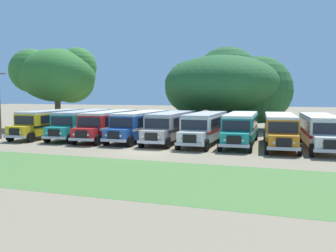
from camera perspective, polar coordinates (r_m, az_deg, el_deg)
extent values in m
plane|color=#84755B|center=(29.89, -3.76, -4.00)|extent=(220.00, 220.00, 0.00)
cube|color=#4C7538|center=(22.85, -11.63, -6.86)|extent=(80.00, 9.38, 0.01)
cube|color=yellow|center=(42.74, -17.07, 0.59)|extent=(2.70, 9.25, 2.10)
cube|color=black|center=(42.75, -17.07, 0.36)|extent=(2.73, 9.27, 0.24)
cube|color=black|center=(42.24, -15.44, 1.26)|extent=(0.22, 8.00, 0.80)
cube|color=black|center=(43.69, -18.23, 1.30)|extent=(0.22, 8.00, 0.80)
cube|color=#B2B2B7|center=(42.67, -17.11, 2.14)|extent=(2.62, 9.15, 0.22)
cube|color=yellow|center=(38.57, -21.56, -0.78)|extent=(2.23, 1.45, 1.05)
cube|color=black|center=(38.01, -22.26, -0.84)|extent=(1.10, 0.12, 0.70)
cube|color=#B7B7BC|center=(38.02, -22.28, -1.49)|extent=(2.40, 0.25, 0.24)
cube|color=black|center=(39.01, -20.98, 0.81)|extent=(2.20, 0.11, 0.84)
cube|color=black|center=(46.60, -13.82, 0.88)|extent=(0.90, 0.08, 1.30)
sphere|color=#EAE5C6|center=(37.52, -21.49, -0.89)|extent=(0.20, 0.20, 0.20)
sphere|color=#EAE5C6|center=(38.42, -23.11, -0.81)|extent=(0.20, 0.20, 0.20)
cylinder|color=black|center=(37.96, -20.03, -1.61)|extent=(0.30, 1.01, 1.00)
cylinder|color=black|center=(39.47, -22.79, -1.46)|extent=(0.30, 1.01, 1.00)
cylinder|color=black|center=(44.67, -13.58, -0.51)|extent=(0.30, 1.01, 1.00)
cylinder|color=black|center=(45.97, -16.13, -0.41)|extent=(0.30, 1.01, 1.00)
cube|color=teal|center=(40.99, -12.61, 0.51)|extent=(3.33, 9.39, 2.10)
cube|color=white|center=(41.01, -12.61, 0.27)|extent=(3.36, 9.41, 0.24)
cube|color=black|center=(40.68, -10.84, 1.21)|extent=(0.77, 7.97, 0.80)
cube|color=black|center=(41.81, -14.00, 1.25)|extent=(0.77, 7.97, 0.80)
cube|color=#B2B2B7|center=(40.92, -12.64, 2.13)|extent=(3.24, 9.28, 0.22)
cube|color=teal|center=(36.39, -16.32, -0.95)|extent=(2.32, 1.59, 1.05)
cube|color=black|center=(35.76, -16.92, -1.03)|extent=(1.10, 0.20, 0.70)
cube|color=#B7B7BC|center=(35.77, -16.93, -1.72)|extent=(2.41, 0.42, 0.24)
cube|color=black|center=(36.88, -15.83, 0.73)|extent=(2.20, 0.26, 0.84)
cube|color=white|center=(45.17, -10.00, 0.82)|extent=(0.90, 0.14, 1.30)
sphere|color=#EAE5C6|center=(35.36, -15.98, -1.07)|extent=(0.20, 0.20, 0.20)
sphere|color=#EAE5C6|center=(36.08, -17.91, -1.00)|extent=(0.20, 0.20, 0.20)
cylinder|color=black|center=(35.95, -14.56, -1.82)|extent=(0.37, 1.02, 1.00)
cylinder|color=black|center=(37.15, -17.82, -1.69)|extent=(0.37, 1.02, 1.00)
cylinder|color=black|center=(43.29, -9.40, -0.60)|extent=(0.37, 1.02, 1.00)
cylinder|color=black|center=(44.29, -12.25, -0.53)|extent=(0.37, 1.02, 1.00)
cube|color=red|center=(39.12, -8.73, 0.36)|extent=(2.97, 9.32, 2.10)
cube|color=white|center=(39.13, -8.73, 0.12)|extent=(3.00, 9.34, 0.24)
cube|color=black|center=(38.84, -6.85, 1.09)|extent=(0.45, 7.99, 0.80)
cube|color=black|center=(39.90, -10.21, 1.15)|extent=(0.45, 7.99, 0.80)
cube|color=beige|center=(39.04, -8.75, 2.06)|extent=(2.89, 9.21, 0.22)
cube|color=red|center=(34.45, -12.42, -1.19)|extent=(2.27, 1.51, 1.05)
cube|color=black|center=(33.80, -13.02, -1.28)|extent=(1.10, 0.16, 0.70)
cube|color=#B7B7BC|center=(33.82, -13.04, -2.01)|extent=(2.41, 0.32, 0.24)
cube|color=black|center=(34.95, -11.93, 0.59)|extent=(2.20, 0.17, 0.84)
cube|color=white|center=(43.35, -6.16, 0.69)|extent=(0.90, 0.11, 1.30)
sphere|color=#EAE5C6|center=(33.43, -12.02, -1.33)|extent=(0.20, 0.20, 0.20)
sphere|color=#EAE5C6|center=(34.11, -14.09, -1.24)|extent=(0.20, 0.20, 0.20)
cylinder|color=black|center=(34.04, -10.55, -2.12)|extent=(0.33, 1.01, 1.00)
cylinder|color=black|center=(35.18, -14.05, -1.96)|extent=(0.33, 1.01, 1.00)
cylinder|color=black|center=(41.48, -5.46, -0.80)|extent=(0.33, 1.01, 1.00)
cylinder|color=black|center=(42.42, -8.48, -0.70)|extent=(0.33, 1.01, 1.00)
cube|color=#23519E|center=(37.93, -3.90, 0.26)|extent=(2.71, 9.25, 2.10)
cube|color=silver|center=(37.94, -3.90, 0.01)|extent=(2.74, 9.27, 0.24)
cube|color=black|center=(37.66, -1.95, 1.00)|extent=(0.22, 8.00, 0.80)
cube|color=black|center=(38.70, -5.43, 1.09)|extent=(0.22, 8.00, 0.80)
cube|color=silver|center=(37.85, -3.91, 2.02)|extent=(2.63, 9.15, 0.22)
cube|color=#23519E|center=(33.24, -7.65, -1.34)|extent=(2.23, 1.45, 1.05)
cube|color=black|center=(32.59, -8.27, -1.43)|extent=(1.10, 0.12, 0.70)
cube|color=#B7B7BC|center=(32.61, -8.29, -2.19)|extent=(2.40, 0.25, 0.24)
cube|color=black|center=(33.74, -7.14, 0.51)|extent=(2.20, 0.11, 0.84)
cube|color=silver|center=(42.18, -1.32, 0.60)|extent=(0.90, 0.08, 1.30)
sphere|color=#EAE5C6|center=(32.22, -7.22, -1.49)|extent=(0.20, 0.20, 0.20)
sphere|color=#EAE5C6|center=(32.89, -9.38, -1.39)|extent=(0.20, 0.20, 0.20)
cylinder|color=black|center=(32.85, -5.71, -2.32)|extent=(0.30, 1.01, 1.00)
cylinder|color=black|center=(33.97, -9.35, -2.12)|extent=(0.30, 1.01, 1.00)
cylinder|color=black|center=(40.32, -0.58, -0.94)|extent=(0.30, 1.01, 1.00)
cylinder|color=black|center=(41.24, -3.70, -0.82)|extent=(0.30, 1.01, 1.00)
cube|color=#9E9993|center=(36.81, 0.68, 0.13)|extent=(2.71, 9.26, 2.10)
cube|color=#282828|center=(36.82, 0.68, -0.13)|extent=(2.74, 9.28, 0.24)
cube|color=black|center=(36.70, 2.71, 0.90)|extent=(0.22, 8.00, 0.80)
cube|color=black|center=(37.44, -1.04, 0.98)|extent=(0.22, 8.00, 0.80)
cube|color=#B2B2B7|center=(36.73, 0.68, 1.94)|extent=(2.63, 9.15, 0.22)
cube|color=#9E9993|center=(31.85, -2.13, -1.57)|extent=(2.23, 1.45, 1.05)
cube|color=black|center=(31.16, -2.59, -1.67)|extent=(1.10, 0.13, 0.70)
cube|color=#B7B7BC|center=(31.18, -2.62, -2.47)|extent=(2.40, 0.26, 0.24)
cube|color=black|center=(32.38, -1.73, 0.36)|extent=(2.20, 0.11, 0.84)
cube|color=#282828|center=(41.24, 2.57, 0.50)|extent=(0.90, 0.08, 1.30)
sphere|color=#EAE5C6|center=(30.88, -1.41, -1.73)|extent=(0.20, 0.20, 0.20)
sphere|color=#EAE5C6|center=(31.36, -3.83, -1.64)|extent=(0.20, 0.20, 0.20)
cylinder|color=black|center=(31.63, -0.02, -2.57)|extent=(0.30, 1.01, 1.00)
cylinder|color=black|center=(32.44, -4.06, -2.40)|extent=(0.30, 1.01, 1.00)
cylinder|color=black|center=(39.46, 3.63, -1.08)|extent=(0.30, 1.01, 1.00)
cylinder|color=black|center=(40.11, 0.30, -0.97)|extent=(0.30, 1.01, 1.00)
cube|color=silver|center=(35.57, 5.78, -0.06)|extent=(2.65, 9.24, 2.10)
cube|color=red|center=(35.59, 5.78, -0.33)|extent=(2.68, 9.26, 0.24)
cube|color=black|center=(35.58, 7.89, 0.73)|extent=(0.17, 8.00, 0.80)
cube|color=black|center=(36.11, 3.92, 0.82)|extent=(0.17, 8.00, 0.80)
cube|color=#B2B2B7|center=(35.49, 5.80, 1.81)|extent=(2.56, 9.14, 0.22)
cube|color=silver|center=(30.50, 3.63, -1.87)|extent=(2.22, 1.43, 1.05)
cube|color=black|center=(29.78, 3.27, -1.98)|extent=(1.10, 0.12, 0.70)
cube|color=#B7B7BC|center=(29.80, 3.25, -2.81)|extent=(2.40, 0.24, 0.24)
cube|color=black|center=(31.04, 3.95, 0.15)|extent=(2.20, 0.09, 0.84)
cube|color=red|center=(40.09, 7.20, 0.34)|extent=(0.90, 0.07, 1.30)
sphere|color=#EAE5C6|center=(29.56, 4.56, -2.04)|extent=(0.20, 0.20, 0.20)
sphere|color=#EAE5C6|center=(29.92, 1.95, -1.95)|extent=(0.20, 0.20, 0.20)
cylinder|color=black|center=(30.38, 5.86, -2.91)|extent=(0.30, 1.00, 1.00)
cylinder|color=black|center=(30.98, 1.52, -2.73)|extent=(0.30, 1.00, 1.00)
cylinder|color=black|center=(38.38, 8.49, -1.30)|extent=(0.30, 1.00, 1.00)
cylinder|color=black|center=(38.85, 4.99, -1.19)|extent=(0.30, 1.00, 1.00)
cube|color=teal|center=(35.35, 11.04, -0.16)|extent=(2.96, 9.31, 2.10)
cube|color=white|center=(35.37, 11.03, -0.43)|extent=(2.99, 9.34, 0.24)
cube|color=black|center=(35.52, 13.13, 0.64)|extent=(0.44, 7.99, 0.80)
cube|color=black|center=(35.75, 9.06, 0.73)|extent=(0.44, 7.99, 0.80)
cube|color=silver|center=(35.27, 11.07, 1.72)|extent=(2.87, 9.21, 0.22)
cube|color=teal|center=(30.16, 10.10, -2.01)|extent=(2.27, 1.51, 1.05)
cube|color=black|center=(29.43, 9.95, -2.14)|extent=(1.10, 0.16, 0.70)
cube|color=#B7B7BC|center=(29.44, 9.92, -2.98)|extent=(2.41, 0.32, 0.24)
cube|color=black|center=(30.72, 10.26, 0.03)|extent=(2.20, 0.17, 0.84)
cube|color=white|center=(39.95, 11.64, 0.26)|extent=(0.90, 0.11, 1.30)
sphere|color=#EAE5C6|center=(29.31, 11.30, -2.18)|extent=(0.20, 0.20, 0.20)
sphere|color=#EAE5C6|center=(29.46, 8.58, -2.11)|extent=(0.20, 0.20, 0.20)
cylinder|color=black|center=(30.23, 12.37, -3.04)|extent=(0.33, 1.01, 1.00)
cylinder|color=black|center=(30.48, 7.86, -2.91)|extent=(0.33, 1.01, 1.00)
cylinder|color=black|center=(38.35, 13.20, -1.38)|extent=(0.33, 1.01, 1.00)
cylinder|color=black|center=(38.55, 9.64, -1.29)|extent=(0.33, 1.01, 1.00)
cube|color=orange|center=(34.66, 16.57, -0.37)|extent=(3.36, 9.40, 2.10)
cube|color=white|center=(34.67, 16.56, -0.65)|extent=(3.39, 9.42, 0.24)
cube|color=black|center=(35.00, 18.64, 0.44)|extent=(0.80, 7.97, 0.80)
cube|color=black|center=(34.87, 14.48, 0.53)|extent=(0.80, 7.97, 0.80)
cube|color=silver|center=(34.57, 16.62, 1.54)|extent=(3.27, 9.29, 0.22)
cube|color=orange|center=(29.45, 17.05, -2.32)|extent=(2.32, 1.60, 1.05)
cube|color=black|center=(28.71, 17.14, -2.46)|extent=(1.10, 0.20, 0.70)
cube|color=#B7B7BC|center=(28.73, 17.12, -3.32)|extent=(2.41, 0.43, 0.24)
cube|color=black|center=(30.01, 17.03, -0.22)|extent=(2.20, 0.27, 0.84)
cube|color=white|center=(39.26, 16.23, 0.08)|extent=(0.90, 0.15, 1.30)
sphere|color=#EAE5C6|center=(28.72, 18.54, -2.49)|extent=(0.20, 0.20, 0.20)
sphere|color=#EAE5C6|center=(28.63, 15.75, -2.44)|extent=(0.20, 0.20, 0.20)
cylinder|color=black|center=(29.71, 19.33, -3.34)|extent=(0.37, 1.02, 1.00)
cylinder|color=black|center=(29.57, 14.69, -3.26)|extent=(0.37, 1.02, 1.00)
cylinder|color=black|center=(37.82, 18.12, -1.58)|extent=(0.37, 1.02, 1.00)
cylinder|color=black|center=(37.70, 14.48, -1.51)|extent=(0.37, 1.02, 1.00)
cube|color=silver|center=(34.62, 21.93, -0.53)|extent=(3.32, 9.39, 2.10)
cube|color=maroon|center=(34.64, 21.92, -0.81)|extent=(3.35, 9.41, 0.24)
cube|color=black|center=(35.08, 23.94, 0.29)|extent=(0.76, 7.97, 0.80)
cube|color=black|center=(34.73, 19.81, 0.38)|extent=(0.76, 7.97, 0.80)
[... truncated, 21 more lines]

